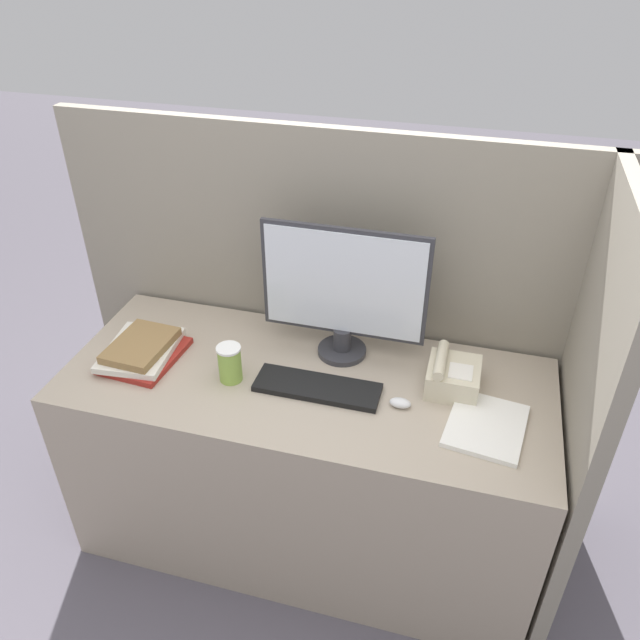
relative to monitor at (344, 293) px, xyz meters
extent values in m
plane|color=#56515B|center=(-0.08, -0.51, -1.02)|extent=(12.00, 12.00, 0.00)
cube|color=gray|center=(-0.08, 0.20, -0.27)|extent=(2.04, 0.04, 1.51)
cube|color=gray|center=(0.77, -0.15, -0.27)|extent=(0.04, 0.73, 1.51)
cube|color=tan|center=(-0.08, -0.18, -0.63)|extent=(1.64, 0.67, 0.77)
cylinder|color=#333338|center=(0.00, 0.00, -0.24)|extent=(0.17, 0.17, 0.02)
cylinder|color=#333338|center=(0.00, 0.00, -0.19)|extent=(0.06, 0.06, 0.08)
cube|color=#333338|center=(0.00, 0.00, 0.04)|extent=(0.56, 0.02, 0.39)
cube|color=silver|center=(0.00, -0.01, 0.04)|extent=(0.53, 0.01, 0.37)
cube|color=black|center=(-0.03, -0.22, -0.24)|extent=(0.41, 0.13, 0.02)
ellipsoid|color=silver|center=(0.24, -0.23, -0.23)|extent=(0.07, 0.04, 0.03)
cylinder|color=#8CB247|center=(-0.32, -0.24, -0.18)|extent=(0.08, 0.08, 0.12)
cylinder|color=white|center=(-0.32, -0.24, -0.12)|extent=(0.08, 0.08, 0.01)
cube|color=maroon|center=(-0.66, -0.22, -0.24)|extent=(0.25, 0.29, 0.02)
cube|color=silver|center=(-0.67, -0.21, -0.21)|extent=(0.25, 0.30, 0.02)
cube|color=olive|center=(-0.66, -0.22, -0.19)|extent=(0.19, 0.26, 0.03)
cube|color=beige|center=(0.39, -0.09, -0.20)|extent=(0.17, 0.18, 0.09)
cube|color=white|center=(0.41, -0.12, -0.16)|extent=(0.07, 0.08, 0.00)
cylinder|color=beige|center=(0.35, -0.09, -0.14)|extent=(0.04, 0.18, 0.04)
cube|color=white|center=(0.51, -0.26, -0.24)|extent=(0.26, 0.29, 0.02)
camera|label=1|loc=(0.39, -1.73, 1.08)|focal=35.00mm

